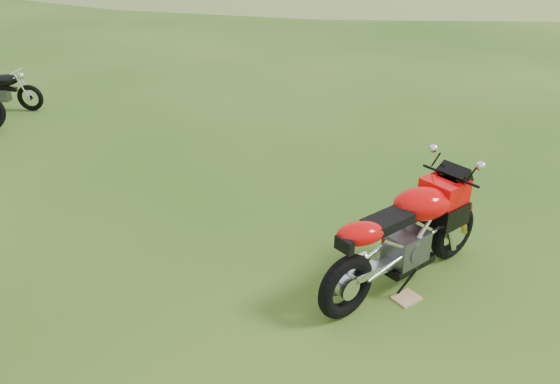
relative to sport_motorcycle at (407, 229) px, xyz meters
name	(u,v)px	position (x,y,z in m)	size (l,w,h in m)	color
ground	(258,261)	(-1.36, 0.80, -0.66)	(120.00, 120.00, 0.00)	#224E10
sport_motorcycle	(407,229)	(0.00, 0.00, 0.00)	(2.20, 0.55, 1.32)	red
plywood_board	(406,298)	(-0.07, -0.27, -0.65)	(0.26, 0.21, 0.02)	tan
vintage_moto_d	(0,89)	(-5.00, 7.37, -0.23)	(1.62, 0.38, 0.85)	black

